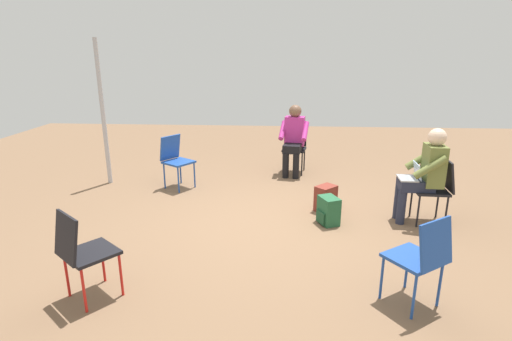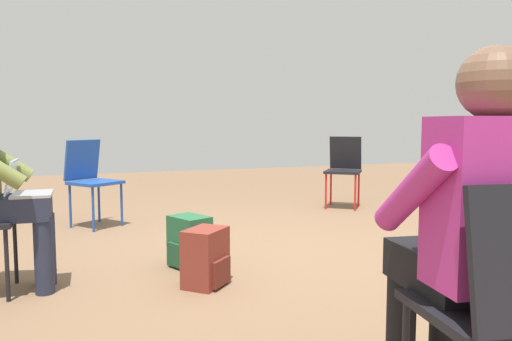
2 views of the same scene
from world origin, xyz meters
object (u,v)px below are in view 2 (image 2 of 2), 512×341
(chair_west, at_px, (502,299))
(backpack_by_empty_chair, at_px, (206,261))
(chair_southeast, at_px, (344,166))
(person_in_magenta, at_px, (470,222))
(chair_northeast, at_px, (90,176))
(backpack_near_laptop_user, at_px, (190,245))

(chair_west, relative_size, backpack_by_empty_chair, 2.36)
(chair_southeast, distance_m, person_in_magenta, 4.41)
(chair_west, xyz_separation_m, backpack_by_empty_chair, (1.88, 0.38, -0.34))
(chair_southeast, relative_size, chair_northeast, 1.00)
(backpack_by_empty_chair, bearing_deg, chair_northeast, 14.61)
(chair_southeast, bearing_deg, person_in_magenta, 103.35)
(chair_northeast, bearing_deg, backpack_near_laptop_user, 73.19)
(chair_northeast, height_order, person_in_magenta, person_in_magenta)
(chair_northeast, xyz_separation_m, backpack_near_laptop_user, (-1.72, -0.57, -0.34))
(chair_northeast, relative_size, chair_west, 1.00)
(chair_west, distance_m, person_in_magenta, 0.26)
(person_in_magenta, relative_size, backpack_near_laptop_user, 3.44)
(chair_southeast, height_order, chair_west, same)
(backpack_by_empty_chair, bearing_deg, backpack_near_laptop_user, -0.94)
(chair_west, height_order, backpack_by_empty_chair, chair_west)
(chair_southeast, bearing_deg, backpack_near_laptop_user, 76.98)
(chair_southeast, distance_m, chair_west, 4.56)
(person_in_magenta, bearing_deg, chair_northeast, 114.13)
(chair_southeast, xyz_separation_m, chair_west, (-4.12, 1.96, 0.00))
(person_in_magenta, xyz_separation_m, backpack_near_laptop_user, (2.16, 0.41, -0.54))
(chair_northeast, xyz_separation_m, person_in_magenta, (-3.88, -0.98, 0.20))
(chair_west, bearing_deg, backpack_by_empty_chair, 111.54)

